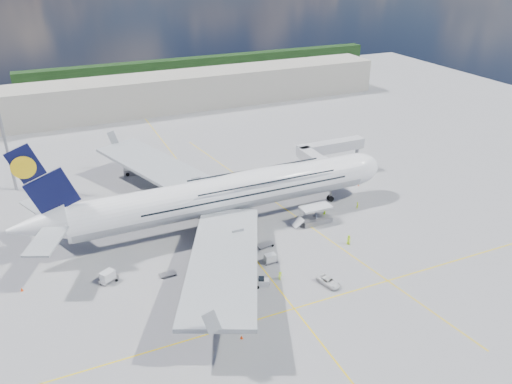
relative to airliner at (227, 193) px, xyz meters
name	(u,v)px	position (x,y,z in m)	size (l,w,h in m)	color
ground	(245,247)	(-0.26, -10.00, -6.87)	(300.00, 300.00, 0.00)	gray
taxi_line_main	(245,247)	(-0.26, -10.00, -6.86)	(0.25, 220.00, 0.01)	yellow
taxi_line_cross	(294,309)	(-0.26, -30.00, -6.86)	(120.00, 0.25, 0.01)	yellow
taxi_line_diag	(287,210)	(13.74, 0.00, -6.86)	(0.25, 100.00, 0.01)	yellow
airliner	(227,193)	(0.00, 0.00, 0.00)	(77.26, 79.15, 23.71)	white
jet_bridge	(325,153)	(29.55, 10.94, -0.02)	(18.80, 12.10, 8.50)	#B7B7BC
cargo_loader	(315,217)	(16.56, -7.11, -5.62)	(8.53, 3.20, 3.67)	silver
light_mast	(4,137)	(-40.26, 35.00, 6.34)	(3.00, 0.70, 25.50)	gray
terminal	(138,95)	(-0.26, 85.00, -0.87)	(180.00, 16.00, 12.00)	#B2AD9E
tree_line	(207,66)	(39.74, 130.00, -2.87)	(160.00, 6.00, 8.00)	#193814
dolly_row_a	(108,276)	(-25.96, -9.63, -6.51)	(3.55, 2.82, 0.46)	gray
dolly_row_b	(167,274)	(-16.39, -13.08, -6.56)	(2.79, 1.56, 0.40)	gray
dolly_row_c	(196,288)	(-13.36, -20.16, -5.71)	(3.49, 1.96, 2.16)	gray
dolly_back	(108,276)	(-26.12, -10.67, -5.79)	(3.57, 3.05, 2.00)	gray
dolly_nose_far	(270,258)	(1.78, -16.77, -5.94)	(2.75, 1.52, 1.72)	gray
dolly_nose_near	(265,245)	(3.21, -11.44, -6.50)	(3.54, 2.33, 0.48)	gray
baggage_tug	(261,282)	(-2.58, -22.48, -6.14)	(2.90, 2.17, 1.65)	silver
catering_truck_inner	(179,184)	(-5.05, 19.17, -5.16)	(6.13, 2.53, 3.62)	gray
catering_truck_outer	(135,168)	(-12.56, 32.92, -5.26)	(6.08, 3.07, 3.47)	gray
service_van	(329,282)	(8.03, -26.79, -6.25)	(2.05, 4.44, 1.23)	silver
crew_nose	(357,205)	(28.21, -5.65, -6.05)	(0.60, 0.39, 1.63)	#CDEE19
crew_loader	(325,215)	(19.31, -6.65, -5.93)	(0.91, 0.71, 1.88)	#C3FF1A
crew_wing	(225,256)	(-5.42, -12.44, -6.09)	(0.92, 0.38, 1.56)	#A5DB17
crew_van	(349,240)	(18.30, -17.24, -5.88)	(0.96, 0.63, 1.97)	#C0F519
crew_tug	(280,276)	(1.11, -22.24, -6.06)	(1.04, 0.60, 1.61)	#B2EC18
cone_nose	(359,185)	(35.16, 4.01, -6.63)	(0.40, 0.40, 0.50)	#FB470D
cone_wing_left_inner	(152,198)	(-11.96, 17.46, -6.61)	(0.43, 0.43, 0.55)	#FB470D
cone_wing_left_outer	(153,176)	(-8.89, 29.11, -6.60)	(0.44, 0.44, 0.56)	#FB470D
cone_wing_right_inner	(229,286)	(-7.77, -20.69, -6.56)	(0.50, 0.50, 0.64)	#FB470D
cone_wing_right_outer	(242,337)	(-10.47, -32.86, -6.59)	(0.45, 0.45, 0.58)	#FB470D
cone_tail	(22,289)	(-39.79, -7.52, -6.56)	(0.50, 0.50, 0.64)	#FB470D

